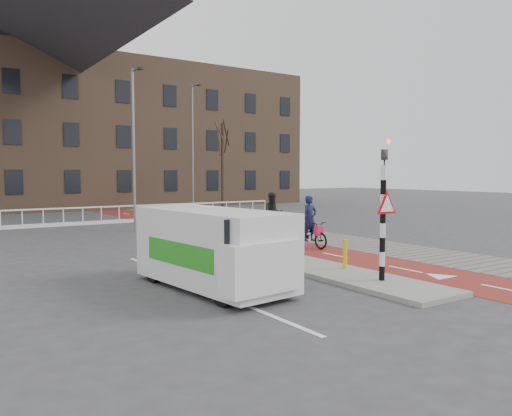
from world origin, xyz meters
TOP-DOWN VIEW (x-y plane):
  - ground at (0.00, 0.00)m, footprint 120.00×120.00m
  - bike_lane at (1.50, 10.00)m, footprint 2.50×60.00m
  - sidewalk at (4.30, 10.00)m, footprint 3.00×60.00m
  - curb_island at (-0.70, 4.00)m, footprint 1.80×16.00m
  - traffic_signal at (-0.60, -2.02)m, footprint 0.80×0.80m
  - bollard at (-0.29, -0.35)m, footprint 0.12×0.12m
  - cyclist_near at (1.96, 3.88)m, footprint 0.74×1.90m
  - cyclist_far at (1.85, 6.11)m, footprint 1.18×1.93m
  - van at (-4.32, 0.02)m, footprint 2.25×4.63m
  - railing at (-5.00, 17.00)m, footprint 28.00×0.10m
  - townhouse_row at (-3.00, 32.00)m, footprint 46.00×10.00m
  - tree_right at (9.51, 23.58)m, footprint 0.25×0.25m
  - streetlight_near at (-1.65, 12.70)m, footprint 0.12×0.12m
  - streetlight_right at (5.71, 21.17)m, footprint 0.12×0.12m

SIDE VIEW (x-z plane):
  - ground at x=0.00m, z-range 0.00..0.00m
  - bike_lane at x=1.50m, z-range 0.00..0.01m
  - sidewalk at x=4.30m, z-range 0.00..0.01m
  - curb_island at x=-0.70m, z-range 0.00..0.12m
  - railing at x=-5.00m, z-range -0.19..0.80m
  - bollard at x=-0.29m, z-range 0.12..0.95m
  - cyclist_near at x=1.96m, z-range -0.31..1.64m
  - cyclist_far at x=1.85m, z-range -0.16..1.84m
  - van at x=-4.32m, z-range 0.05..1.97m
  - traffic_signal at x=-0.60m, z-range 0.15..3.83m
  - tree_right at x=9.51m, z-range 0.00..6.72m
  - streetlight_near at x=-1.65m, z-range 0.00..7.74m
  - streetlight_right at x=5.71m, z-range 0.00..8.94m
  - townhouse_row at x=-3.00m, z-range -0.14..15.76m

